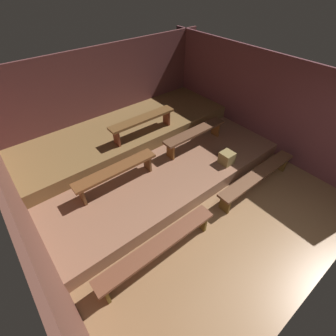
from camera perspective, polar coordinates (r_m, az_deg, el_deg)
name	(u,v)px	position (r m, az deg, el deg)	size (l,w,h in m)	color
ground	(172,185)	(5.40, 1.01, -4.00)	(6.12, 6.11, 0.08)	olive
wall_back	(105,94)	(6.65, -14.47, 16.41)	(6.12, 0.06, 2.26)	brown
wall_left	(22,213)	(3.94, -30.83, -9.04)	(0.06, 6.11, 2.26)	brown
wall_right	(259,101)	(6.48, 20.37, 14.47)	(0.06, 6.11, 2.26)	brown
platform_lower	(147,158)	(5.83, -4.81, 2.38)	(5.32, 3.45, 0.30)	#93644C
platform_middle	(127,132)	(6.26, -9.59, 8.38)	(5.32, 1.73, 0.30)	brown
bench_floor_left	(158,247)	(4.02, -2.27, -17.85)	(2.17, 0.28, 0.42)	brown
bench_floor_right	(258,176)	(5.37, 20.13, -1.73)	(2.17, 0.28, 0.42)	brown
bench_lower_left	(116,172)	(4.81, -12.03, -0.81)	(1.71, 0.28, 0.42)	brown
bench_lower_right	(195,133)	(5.78, 6.28, 7.99)	(1.71, 0.28, 0.42)	brown
bench_middle_center	(142,121)	(5.67, -5.96, 10.89)	(1.63, 0.28, 0.42)	brown
wooden_crate_lower	(227,158)	(5.50, 13.51, 2.31)	(0.27, 0.27, 0.27)	olive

